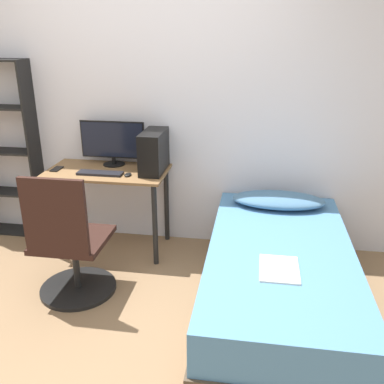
% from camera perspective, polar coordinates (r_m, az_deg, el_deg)
% --- Properties ---
extents(ground_plane, '(14.00, 14.00, 0.00)m').
position_cam_1_polar(ground_plane, '(3.02, -12.25, -18.38)').
color(ground_plane, '#846647').
extents(wall_back, '(8.00, 0.05, 2.50)m').
position_cam_1_polar(wall_back, '(3.83, -5.68, 11.31)').
color(wall_back, silver).
rests_on(wall_back, ground_plane).
extents(desk, '(1.04, 0.56, 0.74)m').
position_cam_1_polar(desk, '(3.81, -11.14, 1.08)').
color(desk, brown).
rests_on(desk, ground_plane).
extents(office_chair, '(0.58, 0.58, 0.99)m').
position_cam_1_polar(office_chair, '(3.26, -15.92, -7.66)').
color(office_chair, black).
rests_on(office_chair, ground_plane).
extents(bed, '(1.01, 1.99, 0.50)m').
position_cam_1_polar(bed, '(3.12, 11.45, -11.33)').
color(bed, '#4C3D2D').
rests_on(bed, ground_plane).
extents(pillow, '(0.76, 0.36, 0.11)m').
position_cam_1_polar(pillow, '(3.63, 11.45, -1.04)').
color(pillow, teal).
rests_on(pillow, bed).
extents(magazine, '(0.24, 0.32, 0.01)m').
position_cam_1_polar(magazine, '(2.73, 11.55, -10.02)').
color(magazine, silver).
rests_on(magazine, bed).
extents(monitor, '(0.58, 0.19, 0.39)m').
position_cam_1_polar(monitor, '(3.86, -10.54, 6.59)').
color(monitor, black).
rests_on(monitor, desk).
extents(keyboard, '(0.38, 0.11, 0.02)m').
position_cam_1_polar(keyboard, '(3.67, -12.16, 2.47)').
color(keyboard, black).
rests_on(keyboard, desk).
extents(pc_tower, '(0.18, 0.42, 0.35)m').
position_cam_1_polar(pc_tower, '(3.64, -5.11, 5.41)').
color(pc_tower, black).
rests_on(pc_tower, desk).
extents(mouse, '(0.06, 0.09, 0.02)m').
position_cam_1_polar(mouse, '(3.59, -8.55, 2.30)').
color(mouse, black).
rests_on(mouse, desk).
extents(phone, '(0.07, 0.14, 0.01)m').
position_cam_1_polar(phone, '(3.90, -17.59, 2.95)').
color(phone, black).
rests_on(phone, desk).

